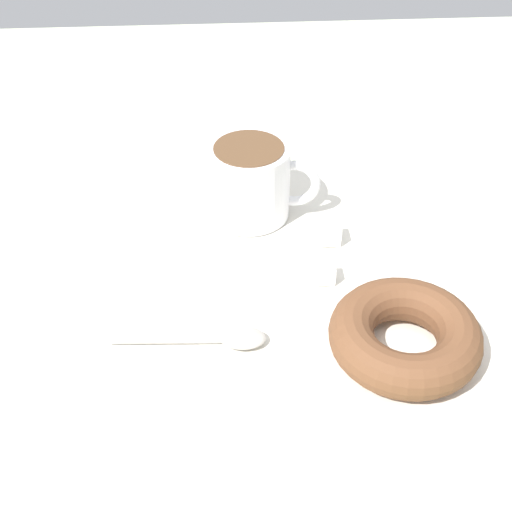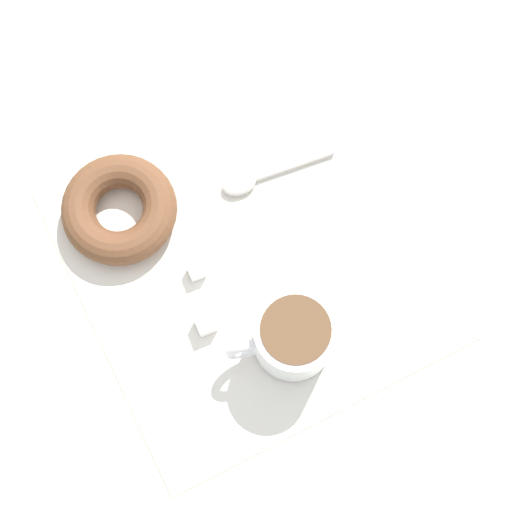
{
  "view_description": "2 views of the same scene",
  "coord_description": "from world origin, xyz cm",
  "px_view_note": "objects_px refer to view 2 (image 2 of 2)",
  "views": [
    {
      "loc": [
        -3.28,
        -43.98,
        41.47
      ],
      "look_at": [
        -0.42,
        2.83,
        2.3
      ],
      "focal_mm": 50.0,
      "sensor_mm": 36.0,
      "label": 1
    },
    {
      "loc": [
        8.15,
        23.32,
        83.54
      ],
      "look_at": [
        -0.42,
        2.83,
        2.3
      ],
      "focal_mm": 60.0,
      "sensor_mm": 36.0,
      "label": 2
    }
  ],
  "objects_px": {
    "donut": "(119,209)",
    "sugar_cube_extra": "(206,324)",
    "spoon": "(253,180)",
    "sugar_cube": "(196,271)",
    "coffee_cup": "(292,337)"
  },
  "relations": [
    {
      "from": "spoon",
      "to": "sugar_cube",
      "type": "relative_size",
      "value": 7.94
    },
    {
      "from": "donut",
      "to": "sugar_cube",
      "type": "xyz_separation_m",
      "value": [
        -0.05,
        0.09,
        -0.01
      ]
    },
    {
      "from": "spoon",
      "to": "coffee_cup",
      "type": "bearing_deg",
      "value": 79.48
    },
    {
      "from": "donut",
      "to": "sugar_cube",
      "type": "relative_size",
      "value": 7.55
    },
    {
      "from": "donut",
      "to": "sugar_cube_extra",
      "type": "distance_m",
      "value": 0.15
    },
    {
      "from": "donut",
      "to": "coffee_cup",
      "type": "bearing_deg",
      "value": 119.53
    },
    {
      "from": "donut",
      "to": "sugar_cube_extra",
      "type": "xyz_separation_m",
      "value": [
        -0.04,
        0.14,
        -0.01
      ]
    },
    {
      "from": "coffee_cup",
      "to": "sugar_cube_extra",
      "type": "relative_size",
      "value": 5.76
    },
    {
      "from": "donut",
      "to": "sugar_cube_extra",
      "type": "bearing_deg",
      "value": 104.79
    },
    {
      "from": "coffee_cup",
      "to": "donut",
      "type": "relative_size",
      "value": 0.9
    },
    {
      "from": "sugar_cube",
      "to": "sugar_cube_extra",
      "type": "height_order",
      "value": "sugar_cube_extra"
    },
    {
      "from": "donut",
      "to": "sugar_cube",
      "type": "bearing_deg",
      "value": 119.24
    },
    {
      "from": "coffee_cup",
      "to": "donut",
      "type": "bearing_deg",
      "value": -60.47
    },
    {
      "from": "coffee_cup",
      "to": "spoon",
      "type": "xyz_separation_m",
      "value": [
        -0.03,
        -0.17,
        -0.03
      ]
    },
    {
      "from": "coffee_cup",
      "to": "sugar_cube",
      "type": "height_order",
      "value": "coffee_cup"
    }
  ]
}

